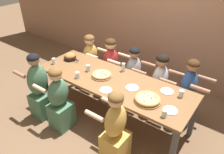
# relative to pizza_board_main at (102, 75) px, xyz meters

# --- Properties ---
(ground_plane) EXTENTS (18.00, 18.00, 0.00)m
(ground_plane) POSITION_rel_pizza_board_main_xyz_m (0.20, 0.01, -0.80)
(ground_plane) COLOR brown
(ground_plane) RESTS_ON ground
(restaurant_back_panel) EXTENTS (10.00, 0.06, 3.20)m
(restaurant_back_panel) POSITION_rel_pizza_board_main_xyz_m (0.20, 1.76, 0.80)
(restaurant_back_panel) COLOR #9E7056
(restaurant_back_panel) RESTS_ON ground
(dining_table) EXTENTS (2.62, 0.88, 0.77)m
(dining_table) POSITION_rel_pizza_board_main_xyz_m (0.20, 0.01, -0.10)
(dining_table) COLOR brown
(dining_table) RESTS_ON ground
(pizza_board_main) EXTENTS (0.34, 0.34, 0.05)m
(pizza_board_main) POSITION_rel_pizza_board_main_xyz_m (0.00, 0.00, 0.00)
(pizza_board_main) COLOR #996B42
(pizza_board_main) RESTS_ON dining_table
(pizza_board_second) EXTENTS (0.38, 0.38, 0.07)m
(pizza_board_second) POSITION_rel_pizza_board_main_xyz_m (0.92, -0.14, 0.01)
(pizza_board_second) COLOR #996B42
(pizza_board_second) RESTS_ON dining_table
(skillet_bowl) EXTENTS (0.32, 0.22, 0.13)m
(skillet_bowl) POSITION_rel_pizza_board_main_xyz_m (-0.84, 0.12, 0.03)
(skillet_bowl) COLOR black
(skillet_bowl) RESTS_ON dining_table
(empty_plate_a) EXTENTS (0.19, 0.19, 0.02)m
(empty_plate_a) POSITION_rel_pizza_board_main_xyz_m (1.04, 0.23, -0.02)
(empty_plate_a) COLOR white
(empty_plate_a) RESTS_ON dining_table
(empty_plate_b) EXTENTS (0.19, 0.19, 0.02)m
(empty_plate_b) POSITION_rel_pizza_board_main_xyz_m (1.26, -0.15, -0.02)
(empty_plate_b) COLOR white
(empty_plate_b) RESTS_ON dining_table
(empty_plate_c) EXTENTS (0.18, 0.18, 0.02)m
(empty_plate_c) POSITION_rel_pizza_board_main_xyz_m (0.30, -0.28, -0.02)
(empty_plate_c) COLOR white
(empty_plate_c) RESTS_ON dining_table
(empty_plate_d) EXTENTS (0.20, 0.20, 0.02)m
(empty_plate_d) POSITION_rel_pizza_board_main_xyz_m (0.58, 0.00, -0.02)
(empty_plate_d) COLOR white
(empty_plate_d) RESTS_ON dining_table
(cocktail_glass_blue) EXTENTS (0.06, 0.06, 0.12)m
(cocktail_glass_blue) POSITION_rel_pizza_board_main_xyz_m (1.24, -0.30, 0.02)
(cocktail_glass_blue) COLOR silver
(cocktail_glass_blue) RESTS_ON dining_table
(drinking_glass_a) EXTENTS (0.07, 0.07, 0.11)m
(drinking_glass_a) POSITION_rel_pizza_board_main_xyz_m (1.25, 0.22, 0.03)
(drinking_glass_a) COLOR silver
(drinking_glass_a) RESTS_ON dining_table
(drinking_glass_b) EXTENTS (0.07, 0.07, 0.11)m
(drinking_glass_b) POSITION_rel_pizza_board_main_xyz_m (-0.29, 0.00, 0.03)
(drinking_glass_b) COLOR silver
(drinking_glass_b) RESTS_ON dining_table
(drinking_glass_c) EXTENTS (0.06, 0.06, 0.14)m
(drinking_glass_c) POSITION_rel_pizza_board_main_xyz_m (0.19, 0.35, 0.04)
(drinking_glass_c) COLOR silver
(drinking_glass_c) RESTS_ON dining_table
(drinking_glass_d) EXTENTS (0.07, 0.07, 0.11)m
(drinking_glass_d) POSITION_rel_pizza_board_main_xyz_m (-0.95, -0.17, 0.03)
(drinking_glass_d) COLOR silver
(drinking_glass_d) RESTS_ON dining_table
(drinking_glass_e) EXTENTS (0.07, 0.07, 0.10)m
(drinking_glass_e) POSITION_rel_pizza_board_main_xyz_m (-0.28, -0.27, 0.02)
(drinking_glass_e) COLOR silver
(drinking_glass_e) RESTS_ON dining_table
(diner_near_left) EXTENTS (0.51, 0.40, 1.19)m
(diner_near_left) POSITION_rel_pizza_board_main_xyz_m (-0.83, -0.65, -0.26)
(diner_near_left) COLOR #477556
(diner_near_left) RESTS_ON ground
(diner_near_midleft) EXTENTS (0.51, 0.40, 1.10)m
(diner_near_midleft) POSITION_rel_pizza_board_main_xyz_m (-0.34, -0.65, -0.29)
(diner_near_midleft) COLOR #477556
(diner_near_midleft) RESTS_ON ground
(diner_far_right) EXTENTS (0.51, 0.40, 1.17)m
(diner_far_right) POSITION_rel_pizza_board_main_xyz_m (1.22, 0.67, -0.27)
(diner_far_right) COLOR #2D5193
(diner_far_right) RESTS_ON ground
(diner_near_midright) EXTENTS (0.51, 0.40, 1.13)m
(diner_near_midright) POSITION_rel_pizza_board_main_xyz_m (0.74, -0.65, -0.28)
(diner_near_midright) COLOR gold
(diner_near_midright) RESTS_ON ground
(diner_far_left) EXTENTS (0.51, 0.40, 1.09)m
(diner_far_left) POSITION_rel_pizza_board_main_xyz_m (-0.84, 0.67, -0.30)
(diner_far_left) COLOR gold
(diner_far_left) RESTS_ON ground
(diner_far_midleft) EXTENTS (0.51, 0.40, 1.13)m
(diner_far_midleft) POSITION_rel_pizza_board_main_xyz_m (-0.32, 0.67, -0.27)
(diner_far_midleft) COLOR #B22D2D
(diner_far_midleft) RESTS_ON ground
(diner_far_midright) EXTENTS (0.51, 0.40, 1.11)m
(diner_far_midright) POSITION_rel_pizza_board_main_xyz_m (0.74, 0.67, -0.28)
(diner_far_midright) COLOR silver
(diner_far_midright) RESTS_ON ground
(diner_far_center) EXTENTS (0.51, 0.40, 1.09)m
(diner_far_center) POSITION_rel_pizza_board_main_xyz_m (0.21, 0.67, -0.30)
(diner_far_center) COLOR #99999E
(diner_far_center) RESTS_ON ground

